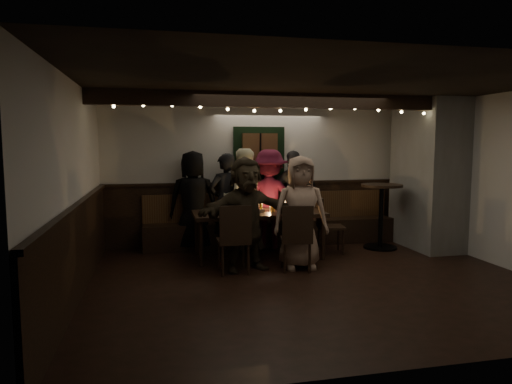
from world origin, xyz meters
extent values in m
cube|color=black|center=(0.00, 0.00, -0.01)|extent=(6.00, 5.00, 0.01)
cube|color=black|center=(0.00, 0.00, 2.60)|extent=(6.00, 5.00, 0.01)
cube|color=silver|center=(0.00, 2.50, 1.30)|extent=(6.00, 0.01, 2.60)
cube|color=silver|center=(-3.00, 0.00, 1.30)|extent=(0.01, 5.00, 2.60)
cube|color=silver|center=(3.00, 0.00, 1.30)|extent=(0.01, 5.00, 2.60)
cube|color=black|center=(0.00, 2.48, 0.55)|extent=(6.00, 0.05, 1.10)
cube|color=black|center=(-2.98, 0.00, 0.55)|extent=(0.05, 5.00, 1.10)
cube|color=slate|center=(2.65, 1.50, 1.30)|extent=(0.70, 1.40, 2.60)
cube|color=black|center=(0.00, 2.23, 0.23)|extent=(4.60, 0.45, 0.45)
cube|color=#492A14|center=(0.00, 2.41, 0.70)|extent=(4.60, 0.06, 0.50)
cube|color=black|center=(-0.20, 2.44, 1.65)|extent=(0.95, 0.04, 1.00)
cube|color=#492A14|center=(-0.20, 2.38, 1.65)|extent=(0.64, 0.12, 0.76)
cube|color=black|center=(0.00, 1.00, 2.49)|extent=(6.00, 0.16, 0.22)
sphere|color=#FFE599|center=(-2.60, 0.98, 2.36)|extent=(0.04, 0.04, 0.04)
sphere|color=#FFE599|center=(-2.20, 0.98, 2.38)|extent=(0.04, 0.04, 0.04)
sphere|color=#FFE599|center=(-1.80, 0.98, 2.39)|extent=(0.04, 0.04, 0.04)
sphere|color=#FFE599|center=(-1.40, 0.98, 2.37)|extent=(0.04, 0.04, 0.04)
sphere|color=#FFE599|center=(-1.00, 0.98, 2.35)|extent=(0.04, 0.04, 0.04)
sphere|color=#FFE599|center=(-0.60, 0.98, 2.33)|extent=(0.04, 0.04, 0.04)
sphere|color=#FFE599|center=(-0.20, 0.98, 2.34)|extent=(0.04, 0.04, 0.04)
sphere|color=#FFE599|center=(0.20, 0.98, 2.36)|extent=(0.04, 0.04, 0.04)
sphere|color=#FFE599|center=(0.60, 0.98, 2.38)|extent=(0.04, 0.04, 0.04)
sphere|color=#FFE599|center=(1.00, 0.98, 2.39)|extent=(0.04, 0.04, 0.04)
sphere|color=#FFE599|center=(1.40, 0.98, 2.37)|extent=(0.04, 0.04, 0.04)
sphere|color=#FFE599|center=(1.80, 0.98, 2.35)|extent=(0.04, 0.04, 0.04)
sphere|color=#FFE599|center=(2.20, 0.98, 2.33)|extent=(0.04, 0.04, 0.04)
sphere|color=#FFE599|center=(2.60, 0.98, 2.34)|extent=(0.04, 0.04, 0.04)
cube|color=black|center=(-0.44, 1.40, 0.72)|extent=(2.10, 0.90, 0.06)
cylinder|color=black|center=(-1.41, 1.03, 0.34)|extent=(0.07, 0.07, 0.69)
cylinder|color=black|center=(-1.41, 1.77, 0.34)|extent=(0.07, 0.07, 0.69)
cylinder|color=black|center=(0.53, 1.03, 0.34)|extent=(0.07, 0.07, 0.69)
cylinder|color=black|center=(0.53, 1.77, 0.34)|extent=(0.07, 0.07, 0.69)
cylinder|color=#BF7226|center=(-1.16, 1.49, 0.82)|extent=(0.07, 0.07, 0.14)
cylinder|color=#BF7226|center=(-0.82, 1.15, 0.82)|extent=(0.07, 0.07, 0.14)
cylinder|color=silver|center=(-0.54, 1.51, 0.82)|extent=(0.07, 0.07, 0.14)
cylinder|color=#BF7226|center=(-0.22, 1.35, 0.82)|extent=(0.07, 0.07, 0.14)
cylinder|color=silver|center=(0.10, 1.66, 0.82)|extent=(0.07, 0.07, 0.14)
cylinder|color=#BF7226|center=(0.29, 1.26, 0.82)|extent=(0.07, 0.07, 0.14)
cylinder|color=white|center=(-0.93, 1.10, 0.76)|extent=(0.26, 0.26, 0.01)
cube|color=#B2B2B7|center=(-0.44, 1.35, 0.77)|extent=(0.16, 0.10, 0.05)
cylinder|color=#990C0C|center=(-0.47, 1.35, 0.83)|extent=(0.04, 0.04, 0.16)
cylinder|color=gold|center=(-0.41, 1.35, 0.83)|extent=(0.04, 0.04, 0.16)
cylinder|color=silver|center=(-0.23, 1.45, 0.79)|extent=(0.05, 0.05, 0.08)
sphere|color=#FFB24C|center=(-0.23, 1.45, 0.85)|extent=(0.03, 0.03, 0.03)
cube|color=black|center=(-0.99, 0.61, 0.46)|extent=(0.45, 0.45, 0.04)
cube|color=black|center=(-0.99, 0.41, 0.74)|extent=(0.45, 0.04, 0.51)
cylinder|color=black|center=(-0.81, 0.80, 0.22)|extent=(0.04, 0.04, 0.44)
cylinder|color=black|center=(-0.81, 0.43, 0.22)|extent=(0.04, 0.04, 0.44)
cylinder|color=black|center=(-1.17, 0.80, 0.22)|extent=(0.04, 0.04, 0.44)
cylinder|color=black|center=(-1.17, 0.43, 0.22)|extent=(0.04, 0.04, 0.44)
cube|color=black|center=(-0.07, 0.55, 0.45)|extent=(0.52, 0.52, 0.04)
cube|color=black|center=(-0.11, 0.36, 0.72)|extent=(0.44, 0.13, 0.50)
cylinder|color=black|center=(0.14, 0.69, 0.21)|extent=(0.04, 0.04, 0.43)
cylinder|color=black|center=(0.07, 0.34, 0.21)|extent=(0.04, 0.04, 0.43)
cylinder|color=black|center=(-0.21, 0.76, 0.21)|extent=(0.04, 0.04, 0.43)
cylinder|color=black|center=(-0.28, 0.41, 0.21)|extent=(0.04, 0.04, 0.43)
cube|color=black|center=(0.83, 1.46, 0.44)|extent=(0.49, 0.49, 0.04)
cube|color=black|center=(0.64, 1.49, 0.70)|extent=(0.11, 0.43, 0.49)
cylinder|color=black|center=(0.97, 1.26, 0.21)|extent=(0.04, 0.04, 0.42)
cylinder|color=black|center=(0.63, 1.31, 0.21)|extent=(0.04, 0.04, 0.42)
cylinder|color=black|center=(1.03, 1.60, 0.21)|extent=(0.04, 0.04, 0.42)
cylinder|color=black|center=(0.69, 1.65, 0.21)|extent=(0.04, 0.04, 0.42)
cylinder|color=black|center=(1.81, 1.57, 0.02)|extent=(0.58, 0.58, 0.03)
cylinder|color=black|center=(1.81, 1.57, 0.56)|extent=(0.08, 0.08, 1.12)
cylinder|color=black|center=(1.81, 1.57, 1.12)|extent=(0.71, 0.71, 0.04)
imported|color=black|center=(-1.43, 2.17, 0.86)|extent=(0.91, 0.65, 1.72)
imported|color=black|center=(-0.88, 2.08, 0.84)|extent=(0.72, 0.59, 1.68)
imported|color=beige|center=(-0.58, 2.09, 0.88)|extent=(0.89, 0.70, 1.76)
imported|color=#450D1F|center=(-0.10, 2.03, 0.87)|extent=(1.27, 0.96, 1.74)
imported|color=#262627|center=(0.36, 2.04, 0.86)|extent=(1.02, 0.45, 1.72)
imported|color=#31271A|center=(-0.78, 0.69, 0.83)|extent=(1.61, 0.80, 1.66)
imported|color=tan|center=(0.02, 0.65, 0.84)|extent=(0.86, 0.61, 1.67)
camera|label=1|loc=(-2.04, -5.71, 1.85)|focal=32.00mm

